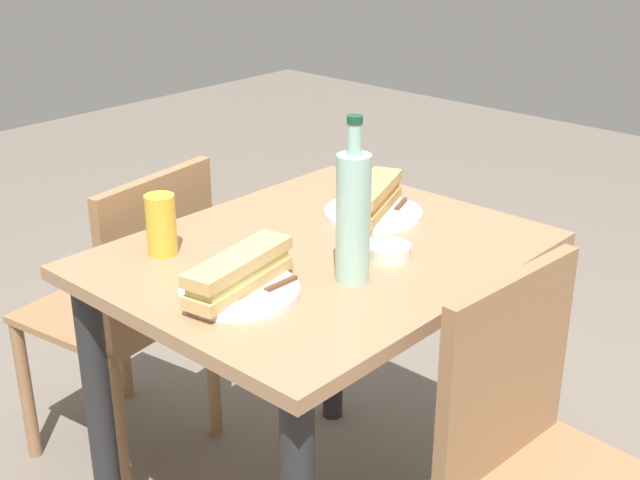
{
  "coord_description": "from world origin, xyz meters",
  "views": [
    {
      "loc": [
        1.23,
        1.12,
        1.49
      ],
      "look_at": [
        0.0,
        0.0,
        0.78
      ],
      "focal_mm": 47.58,
      "sensor_mm": 36.0,
      "label": 1
    }
  ],
  "objects_px": {
    "water_bottle": "(353,215)",
    "olive_bowl": "(388,251)",
    "chair_far": "(544,467)",
    "chair_near": "(135,302)",
    "dining_table": "(320,310)",
    "knife_near": "(396,210)",
    "plate_far": "(240,291)",
    "baguette_sandwich_far": "(239,271)",
    "knife_far": "(266,291)",
    "plate_near": "(373,213)",
    "baguette_sandwich_near": "(374,197)",
    "beer_glass": "(161,225)"
  },
  "relations": [
    {
      "from": "baguette_sandwich_near",
      "to": "baguette_sandwich_far",
      "type": "xyz_separation_m",
      "value": [
        0.49,
        0.07,
        0.0
      ]
    },
    {
      "from": "plate_near",
      "to": "water_bottle",
      "type": "xyz_separation_m",
      "value": [
        0.3,
        0.19,
        0.13
      ]
    },
    {
      "from": "dining_table",
      "to": "knife_near",
      "type": "xyz_separation_m",
      "value": [
        -0.26,
        0.01,
        0.17
      ]
    },
    {
      "from": "baguette_sandwich_near",
      "to": "knife_near",
      "type": "relative_size",
      "value": 1.45
    },
    {
      "from": "plate_near",
      "to": "baguette_sandwich_near",
      "type": "bearing_deg",
      "value": -165.96
    },
    {
      "from": "knife_near",
      "to": "water_bottle",
      "type": "relative_size",
      "value": 0.52
    },
    {
      "from": "plate_near",
      "to": "olive_bowl",
      "type": "xyz_separation_m",
      "value": [
        0.17,
        0.17,
        0.01
      ]
    },
    {
      "from": "plate_far",
      "to": "water_bottle",
      "type": "distance_m",
      "value": 0.26
    },
    {
      "from": "plate_near",
      "to": "knife_far",
      "type": "xyz_separation_m",
      "value": [
        0.47,
        0.12,
        0.01
      ]
    },
    {
      "from": "chair_far",
      "to": "chair_near",
      "type": "height_order",
      "value": "same"
    },
    {
      "from": "dining_table",
      "to": "chair_far",
      "type": "distance_m",
      "value": 0.58
    },
    {
      "from": "baguette_sandwich_near",
      "to": "beer_glass",
      "type": "xyz_separation_m",
      "value": [
        0.47,
        -0.19,
        0.02
      ]
    },
    {
      "from": "beer_glass",
      "to": "baguette_sandwich_far",
      "type": "bearing_deg",
      "value": 84.8
    },
    {
      "from": "plate_far",
      "to": "baguette_sandwich_far",
      "type": "height_order",
      "value": "baguette_sandwich_far"
    },
    {
      "from": "baguette_sandwich_far",
      "to": "beer_glass",
      "type": "relative_size",
      "value": 2.04
    },
    {
      "from": "knife_near",
      "to": "chair_near",
      "type": "bearing_deg",
      "value": -58.0
    },
    {
      "from": "knife_near",
      "to": "water_bottle",
      "type": "bearing_deg",
      "value": 23.57
    },
    {
      "from": "chair_near",
      "to": "plate_far",
      "type": "xyz_separation_m",
      "value": [
        0.17,
        0.6,
        0.29
      ]
    },
    {
      "from": "chair_far",
      "to": "dining_table",
      "type": "bearing_deg",
      "value": -89.4
    },
    {
      "from": "chair_far",
      "to": "plate_far",
      "type": "distance_m",
      "value": 0.66
    },
    {
      "from": "baguette_sandwich_near",
      "to": "water_bottle",
      "type": "distance_m",
      "value": 0.36
    },
    {
      "from": "plate_near",
      "to": "knife_near",
      "type": "xyz_separation_m",
      "value": [
        -0.03,
        0.04,
        0.01
      ]
    },
    {
      "from": "water_bottle",
      "to": "plate_far",
      "type": "bearing_deg",
      "value": -30.76
    },
    {
      "from": "dining_table",
      "to": "beer_glass",
      "type": "xyz_separation_m",
      "value": [
        0.24,
        -0.23,
        0.21
      ]
    },
    {
      "from": "chair_near",
      "to": "knife_far",
      "type": "height_order",
      "value": "chair_near"
    },
    {
      "from": "plate_near",
      "to": "knife_near",
      "type": "height_order",
      "value": "knife_near"
    },
    {
      "from": "dining_table",
      "to": "water_bottle",
      "type": "bearing_deg",
      "value": 64.66
    },
    {
      "from": "plate_near",
      "to": "knife_near",
      "type": "bearing_deg",
      "value": 123.98
    },
    {
      "from": "plate_far",
      "to": "olive_bowl",
      "type": "relative_size",
      "value": 2.47
    },
    {
      "from": "chair_near",
      "to": "chair_far",
      "type": "bearing_deg",
      "value": 95.37
    },
    {
      "from": "water_bottle",
      "to": "plate_near",
      "type": "bearing_deg",
      "value": -147.83
    },
    {
      "from": "chair_near",
      "to": "plate_near",
      "type": "xyz_separation_m",
      "value": [
        -0.33,
        0.52,
        0.29
      ]
    },
    {
      "from": "dining_table",
      "to": "olive_bowl",
      "type": "relative_size",
      "value": 9.67
    },
    {
      "from": "dining_table",
      "to": "baguette_sandwich_far",
      "type": "bearing_deg",
      "value": 7.5
    },
    {
      "from": "baguette_sandwich_far",
      "to": "knife_far",
      "type": "xyz_separation_m",
      "value": [
        -0.02,
        0.05,
        -0.03
      ]
    },
    {
      "from": "dining_table",
      "to": "baguette_sandwich_far",
      "type": "xyz_separation_m",
      "value": [
        0.27,
        0.03,
        0.2
      ]
    },
    {
      "from": "dining_table",
      "to": "baguette_sandwich_near",
      "type": "bearing_deg",
      "value": -170.87
    },
    {
      "from": "beer_glass",
      "to": "water_bottle",
      "type": "bearing_deg",
      "value": 114.22
    },
    {
      "from": "beer_glass",
      "to": "plate_far",
      "type": "bearing_deg",
      "value": 84.8
    },
    {
      "from": "knife_far",
      "to": "water_bottle",
      "type": "bearing_deg",
      "value": 159.72
    },
    {
      "from": "knife_near",
      "to": "plate_far",
      "type": "bearing_deg",
      "value": 2.96
    },
    {
      "from": "chair_far",
      "to": "knife_far",
      "type": "xyz_separation_m",
      "value": [
        0.25,
        -0.47,
        0.3
      ]
    },
    {
      "from": "chair_near",
      "to": "baguette_sandwich_near",
      "type": "relative_size",
      "value": 3.37
    },
    {
      "from": "knife_near",
      "to": "beer_glass",
      "type": "distance_m",
      "value": 0.55
    },
    {
      "from": "baguette_sandwich_near",
      "to": "baguette_sandwich_far",
      "type": "relative_size",
      "value": 0.94
    },
    {
      "from": "baguette_sandwich_near",
      "to": "olive_bowl",
      "type": "relative_size",
      "value": 2.67
    },
    {
      "from": "water_bottle",
      "to": "olive_bowl",
      "type": "height_order",
      "value": "water_bottle"
    },
    {
      "from": "knife_near",
      "to": "baguette_sandwich_far",
      "type": "bearing_deg",
      "value": 2.96
    },
    {
      "from": "chair_near",
      "to": "knife_near",
      "type": "relative_size",
      "value": 4.9
    },
    {
      "from": "knife_far",
      "to": "beer_glass",
      "type": "relative_size",
      "value": 1.38
    }
  ]
}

